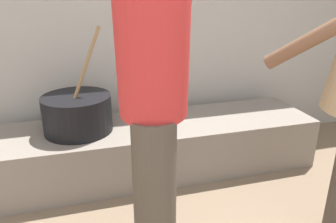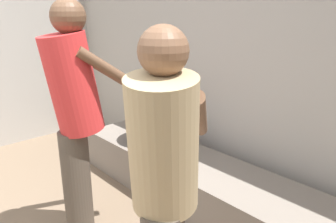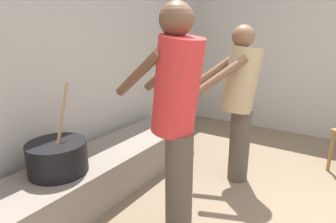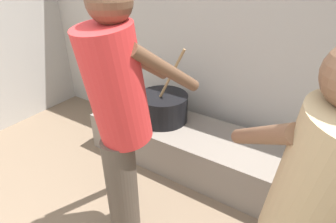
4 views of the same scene
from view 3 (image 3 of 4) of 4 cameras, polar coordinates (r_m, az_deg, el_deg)
The scene contains 5 objects.
block_enclosure_rear at distance 3.06m, azimuth -18.09°, elevation 7.49°, with size 5.34×0.20×2.14m, color #ADA8A0.
hearth_ledge at distance 2.87m, azimuth -11.77°, elevation -11.08°, with size 2.40×0.60×0.38m, color slate.
cooking_pot_main at distance 2.44m, azimuth -21.57°, elevation -8.62°, with size 0.47×0.47×0.71m.
cook_in_red_shirt at distance 1.90m, azimuth 1.68°, elevation 0.06°, with size 0.47×0.74×1.67m.
cook_in_tan_shirt at distance 2.77m, azimuth 14.42°, elevation 2.94°, with size 0.65×0.71×1.54m.
Camera 3 is at (-1.91, 0.20, 1.48)m, focal length 29.88 mm.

